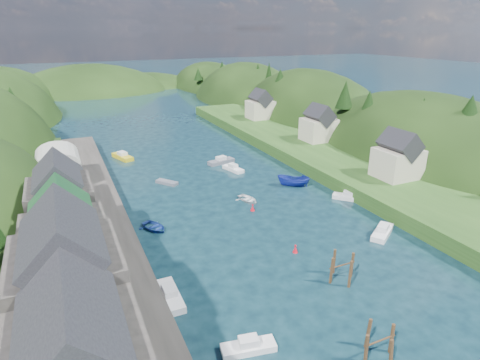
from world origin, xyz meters
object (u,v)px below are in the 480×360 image
piling_cluster_far (342,270)px  channel_buoy_near (295,249)px  channel_buoy_far (253,208)px  piling_cluster_near (379,346)px

piling_cluster_far → channel_buoy_near: bearing=101.8°
channel_buoy_far → piling_cluster_far: bearing=-87.5°
piling_cluster_near → channel_buoy_near: size_ratio=3.17×
piling_cluster_far → channel_buoy_near: piling_cluster_far is taller
piling_cluster_near → piling_cluster_far: size_ratio=0.92×
piling_cluster_near → channel_buoy_far: size_ratio=3.17×
piling_cluster_near → channel_buoy_near: piling_cluster_near is taller
piling_cluster_near → channel_buoy_far: piling_cluster_near is taller
piling_cluster_far → channel_buoy_near: 7.41m
piling_cluster_far → channel_buoy_far: size_ratio=3.43×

